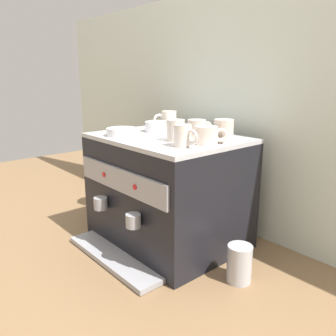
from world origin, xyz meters
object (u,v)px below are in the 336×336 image
ceramic_cup_1 (168,120)px  ceramic_cup_4 (208,135)px  ceramic_cup_2 (176,130)px  ceramic_bowl_1 (122,132)px  ceramic_cup_0 (183,136)px  ceramic_cup_3 (223,130)px  ceramic_bowl_0 (157,127)px  coffee_grinder (115,172)px  milk_pitcher (239,264)px  espresso_machine (167,190)px  ceramic_cup_5 (197,129)px

ceramic_cup_1 → ceramic_cup_4: ceramic_cup_1 is taller
ceramic_cup_2 → ceramic_bowl_1: bearing=-159.1°
ceramic_cup_0 → ceramic_cup_3: ceramic_cup_3 is taller
ceramic_bowl_0 → coffee_grinder: (-0.35, -0.02, -0.28)m
ceramic_cup_3 → milk_pitcher: 0.49m
espresso_machine → ceramic_cup_4: (0.23, -0.00, 0.27)m
ceramic_cup_0 → ceramic_cup_4: ceramic_cup_0 is taller
ceramic_cup_0 → ceramic_bowl_1: (-0.34, -0.04, -0.02)m
ceramic_cup_2 → coffee_grinder: bearing=172.6°
ceramic_cup_1 → ceramic_cup_3: ceramic_cup_3 is taller
ceramic_bowl_0 → ceramic_bowl_1: size_ratio=0.86×
ceramic_cup_5 → coffee_grinder: ceramic_cup_5 is taller
ceramic_cup_3 → ceramic_bowl_0: 0.35m
espresso_machine → ceramic_bowl_0: (-0.12, 0.04, 0.26)m
ceramic_cup_1 → milk_pitcher: ceramic_cup_1 is taller
espresso_machine → ceramic_cup_1: ceramic_cup_1 is taller
ceramic_cup_1 → coffee_grinder: (-0.30, -0.12, -0.30)m
ceramic_cup_1 → coffee_grinder: 0.44m
ceramic_cup_5 → ceramic_bowl_0: (-0.23, -0.02, -0.02)m
ceramic_cup_1 → ceramic_cup_4: size_ratio=1.01×
ceramic_cup_3 → ceramic_bowl_1: size_ratio=0.83×
ceramic_cup_1 → ceramic_cup_2: same height
ceramic_cup_1 → ceramic_cup_3: (0.40, -0.07, 0.00)m
espresso_machine → ceramic_cup_2: 0.30m
ceramic_cup_1 → ceramic_bowl_1: size_ratio=0.86×
ceramic_cup_2 → ceramic_cup_5: (0.00, 0.11, -0.00)m
espresso_machine → ceramic_cup_5: ceramic_cup_5 is taller
ceramic_cup_0 → ceramic_cup_2: (-0.10, 0.06, 0.00)m
ceramic_cup_1 → ceramic_cup_2: 0.34m
ceramic_cup_3 → ceramic_cup_5: 0.12m
coffee_grinder → milk_pitcher: size_ratio=3.17×
espresso_machine → coffee_grinder: size_ratio=1.40×
ceramic_cup_1 → ceramic_bowl_0: bearing=-64.8°
espresso_machine → ceramic_cup_4: 0.35m
espresso_machine → milk_pitcher: size_ratio=4.44×
ceramic_cup_5 → milk_pitcher: 0.54m
milk_pitcher → ceramic_cup_2: bearing=-175.3°
milk_pitcher → ceramic_cup_0: bearing=-158.9°
ceramic_cup_0 → ceramic_cup_5: (-0.10, 0.17, -0.00)m
ceramic_cup_1 → ceramic_cup_5: 0.29m
espresso_machine → ceramic_cup_4: size_ratio=5.59×
ceramic_cup_2 → ceramic_cup_5: bearing=88.8°
ceramic_cup_0 → ceramic_cup_3: 0.19m
ceramic_cup_0 → ceramic_bowl_0: 0.36m
ceramic_cup_0 → ceramic_cup_1: ceramic_cup_1 is taller
espresso_machine → coffee_grinder: bearing=176.5°
ceramic_cup_1 → ceramic_cup_4: (0.40, -0.15, -0.01)m
ceramic_cup_0 → milk_pitcher: size_ratio=0.75×
ceramic_cup_1 → ceramic_cup_3: bearing=-9.6°
ceramic_cup_4 → ceramic_bowl_0: ceramic_cup_4 is taller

